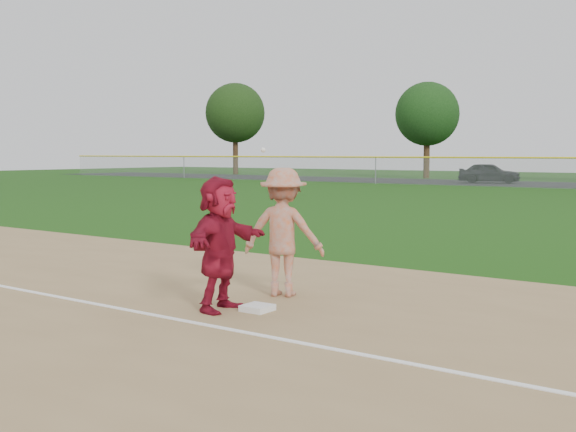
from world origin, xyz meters
The scene contains 8 objects.
ground centered at (0.00, 0.00, 0.00)m, with size 160.00×160.00×0.00m, color #18460D.
foul_line centered at (0.00, -0.80, 0.03)m, with size 60.00×0.10×0.01m, color white.
first_base centered at (0.34, 0.29, 0.06)m, with size 0.39×0.39×0.09m, color white.
base_runner centered at (-0.14, 0.01, 1.00)m, with size 1.81×0.58×1.96m, color maroon.
car_left centered at (-13.36, 45.83, 0.79)m, with size 1.85×4.59×1.56m, color black.
first_base_play centered at (-0.05, 1.44, 1.05)m, with size 1.51×1.27×2.37m.
tree_0 centered at (-44.00, 52.00, 6.59)m, with size 6.40×6.40×9.81m.
tree_1 centered at (-22.00, 53.00, 5.83)m, with size 5.80×5.80×8.75m.
Camera 1 is at (6.77, -7.76, 2.30)m, focal length 45.00 mm.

